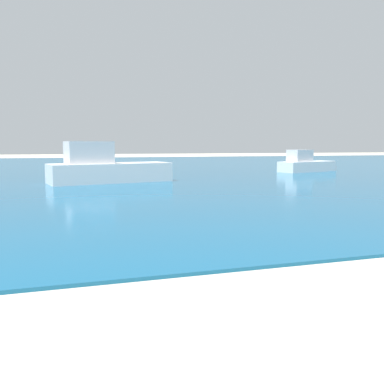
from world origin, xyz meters
name	(u,v)px	position (x,y,z in m)	size (l,w,h in m)	color
water	(82,168)	(0.00, 40.52, 0.03)	(160.00, 60.00, 0.06)	#14567F
boat_near	(106,168)	(0.59, 25.46, 0.75)	(6.16, 3.12, 2.00)	white
boat_far	(306,164)	(14.65, 29.86, 0.59)	(4.73, 2.71, 1.53)	white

